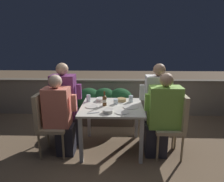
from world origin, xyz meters
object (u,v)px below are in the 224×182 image
(chair_left_far, at_px, (55,111))
(chair_right_far, at_px, (167,112))
(person_coral_top, at_px, (60,115))
(beer_bottle, at_px, (105,100))
(chair_right_near, at_px, (175,120))
(person_white_polo, at_px, (155,105))
(chair_left_near, at_px, (47,119))
(person_green_blouse, at_px, (162,116))
(person_purple_stripe, at_px, (66,104))

(chair_left_far, xyz_separation_m, chair_right_far, (1.83, 0.00, 0.00))
(person_coral_top, bearing_deg, beer_bottle, 16.73)
(chair_right_near, height_order, beer_bottle, chair_right_near)
(beer_bottle, bearing_deg, chair_right_near, -10.24)
(person_coral_top, xyz_separation_m, chair_right_far, (1.64, 0.34, -0.05))
(person_white_polo, bearing_deg, beer_bottle, -169.66)
(chair_left_near, bearing_deg, person_green_blouse, 0.19)
(person_coral_top, bearing_deg, chair_left_near, -180.00)
(chair_right_far, bearing_deg, beer_bottle, -171.67)
(chair_left_near, xyz_separation_m, person_green_blouse, (1.68, 0.01, 0.06))
(person_green_blouse, relative_size, chair_right_far, 1.32)
(person_coral_top, distance_m, person_green_blouse, 1.48)
(chair_left_near, height_order, chair_right_near, same)
(chair_right_near, bearing_deg, chair_left_near, -179.83)
(chair_left_near, bearing_deg, chair_right_far, 10.43)
(chair_left_far, height_order, person_purple_stripe, person_purple_stripe)
(person_coral_top, xyz_separation_m, person_purple_stripe, (0.01, 0.34, 0.06))
(person_white_polo, bearing_deg, person_purple_stripe, -179.97)
(person_coral_top, distance_m, chair_right_near, 1.68)
(chair_left_far, relative_size, person_white_polo, 0.71)
(person_purple_stripe, distance_m, chair_right_near, 1.71)
(chair_left_far, relative_size, person_green_blouse, 0.76)
(person_coral_top, bearing_deg, chair_left_far, 119.28)
(chair_left_near, bearing_deg, chair_right_near, 0.17)
(person_purple_stripe, bearing_deg, person_white_polo, 0.03)
(person_white_polo, xyz_separation_m, beer_bottle, (-0.80, -0.15, 0.12))
(person_coral_top, relative_size, person_white_polo, 0.91)
(chair_left_near, distance_m, beer_bottle, 0.89)
(chair_left_near, height_order, beer_bottle, chair_left_near)
(person_white_polo, bearing_deg, chair_right_near, -54.61)
(person_coral_top, relative_size, chair_left_far, 1.29)
(beer_bottle, bearing_deg, chair_left_near, -167.11)
(chair_left_near, distance_m, person_coral_top, 0.21)
(chair_left_near, distance_m, person_purple_stripe, 0.41)
(chair_right_far, height_order, beer_bottle, chair_right_far)
(chair_right_near, bearing_deg, person_purple_stripe, 168.75)
(beer_bottle, bearing_deg, person_white_polo, 10.34)
(chair_left_far, bearing_deg, chair_right_far, 0.03)
(person_coral_top, relative_size, beer_bottle, 5.40)
(chair_left_near, distance_m, chair_left_far, 0.34)
(chair_right_near, height_order, chair_right_far, same)
(chair_left_far, height_order, chair_right_far, same)
(person_green_blouse, relative_size, person_white_polo, 0.93)
(person_purple_stripe, relative_size, chair_right_near, 1.42)
(person_white_polo, distance_m, beer_bottle, 0.82)
(person_coral_top, height_order, person_purple_stripe, person_purple_stripe)
(person_green_blouse, bearing_deg, person_white_polo, 96.35)
(person_coral_top, height_order, person_white_polo, person_white_polo)
(person_purple_stripe, xyz_separation_m, chair_right_near, (1.67, -0.33, -0.12))
(chair_left_far, bearing_deg, person_purple_stripe, 0.00)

